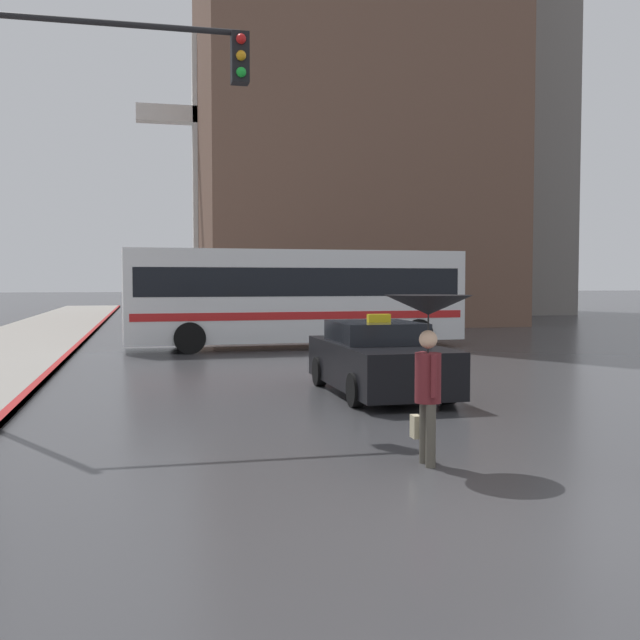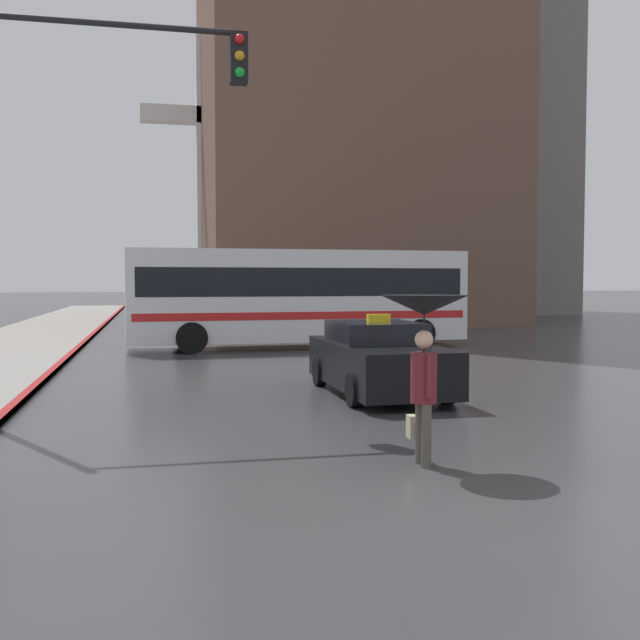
{
  "view_description": "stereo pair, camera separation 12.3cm",
  "coord_description": "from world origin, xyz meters",
  "px_view_note": "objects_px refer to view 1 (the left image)",
  "views": [
    {
      "loc": [
        -3.05,
        -6.22,
        2.19
      ],
      "look_at": [
        0.4,
        8.56,
        1.4
      ],
      "focal_mm": 42.0,
      "sensor_mm": 36.0,
      "label": 1
    },
    {
      "loc": [
        -2.93,
        -6.25,
        2.19
      ],
      "look_at": [
        0.4,
        8.56,
        1.4
      ],
      "focal_mm": 42.0,
      "sensor_mm": 36.0,
      "label": 2
    }
  ],
  "objects_px": {
    "city_bus": "(295,294)",
    "pedestrian_with_umbrella": "(428,329)",
    "taxi": "(378,360)",
    "traffic_light": "(85,132)",
    "monument_cross": "(201,160)"
  },
  "relations": [
    {
      "from": "taxi",
      "to": "monument_cross",
      "type": "bearing_deg",
      "value": -87.25
    },
    {
      "from": "city_bus",
      "to": "pedestrian_with_umbrella",
      "type": "height_order",
      "value": "city_bus"
    },
    {
      "from": "taxi",
      "to": "city_bus",
      "type": "relative_size",
      "value": 0.4
    },
    {
      "from": "pedestrian_with_umbrella",
      "to": "city_bus",
      "type": "bearing_deg",
      "value": -4.14
    },
    {
      "from": "pedestrian_with_umbrella",
      "to": "monument_cross",
      "type": "bearing_deg",
      "value": 1.79
    },
    {
      "from": "city_bus",
      "to": "traffic_light",
      "type": "height_order",
      "value": "traffic_light"
    },
    {
      "from": "taxi",
      "to": "traffic_light",
      "type": "distance_m",
      "value": 6.71
    },
    {
      "from": "city_bus",
      "to": "monument_cross",
      "type": "distance_m",
      "value": 19.24
    },
    {
      "from": "city_bus",
      "to": "monument_cross",
      "type": "xyz_separation_m",
      "value": [
        -1.74,
        17.81,
        7.08
      ]
    },
    {
      "from": "monument_cross",
      "to": "city_bus",
      "type": "bearing_deg",
      "value": -84.41
    },
    {
      "from": "taxi",
      "to": "monument_cross",
      "type": "height_order",
      "value": "monument_cross"
    },
    {
      "from": "pedestrian_with_umbrella",
      "to": "monument_cross",
      "type": "xyz_separation_m",
      "value": [
        -0.2,
        33.57,
        7.22
      ]
    },
    {
      "from": "taxi",
      "to": "city_bus",
      "type": "distance_m",
      "value": 10.29
    },
    {
      "from": "city_bus",
      "to": "pedestrian_with_umbrella",
      "type": "distance_m",
      "value": 15.83
    },
    {
      "from": "traffic_light",
      "to": "monument_cross",
      "type": "distance_m",
      "value": 30.27
    }
  ]
}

